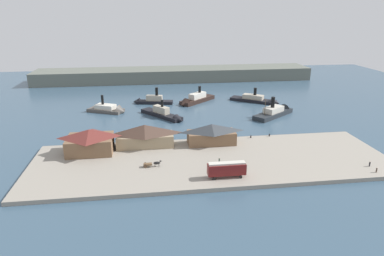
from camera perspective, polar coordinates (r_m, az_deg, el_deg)
The scene contains 20 objects.
ground_plane at distance 126.93m, azimuth 1.50°, elevation -1.64°, with size 320.00×320.00×0.00m, color #385166.
quay_promenade at distance 106.72m, azimuth 3.39°, elevation -5.49°, with size 110.00×36.00×1.20m, color gray.
seawall_edge at distance 123.44m, azimuth 1.77°, elevation -2.01°, with size 110.00×0.80×1.00m, color slate.
ferry_shed_west_terminal at distance 114.67m, azimuth -16.63°, elevation -2.05°, with size 14.57×11.32×7.76m.
ferry_shed_east_terminal at distance 115.93m, azimuth -7.85°, elevation -1.22°, with size 19.24×7.50×7.55m.
ferry_shed_central_terminal at distance 117.25m, azimuth 3.26°, elevation -0.96°, with size 16.49×7.37×7.03m.
street_tram at distance 94.80m, azimuth 5.79°, elevation -6.74°, with size 10.53×2.81×4.43m.
horse_cart at distance 101.70m, azimuth -6.71°, elevation -5.93°, with size 5.41×1.34×1.87m.
pedestrian_by_tram at distance 103.68m, azimuth 4.56°, elevation -5.43°, with size 0.44×0.44×1.76m.
pedestrian_walking_east at distance 114.09m, azimuth 27.45°, elevation -5.34°, with size 0.39×0.39×1.58m.
pedestrian_standing_center at distance 110.96m, azimuth 28.35°, elevation -6.18°, with size 0.37×0.37×1.51m.
mooring_post_east at distance 125.12m, azimuth 9.76°, elevation -1.43°, with size 0.44×0.44×0.90m, color black.
mooring_post_center_east at distance 128.03m, azimuth 12.75°, elevation -1.15°, with size 0.44×0.44×0.90m, color black.
ferry_moored_east at distance 178.82m, azimuth 11.18°, elevation 4.58°, with size 24.02×19.49×9.33m.
ferry_outer_harbor at distance 174.52m, azimuth -6.92°, elevation 4.54°, with size 20.52×8.32×9.54m.
ferry_mid_harbor at distance 174.40m, azimuth 0.40°, elevation 4.71°, with size 21.16×20.02×9.54m.
ferry_moored_west at distance 158.64m, azimuth 13.90°, elevation 2.67°, with size 23.30×19.48×10.79m.
ferry_approaching_west at distance 162.82m, azimuth -13.41°, elevation 2.99°, with size 18.86×13.35×10.11m.
ferry_departing_north at distance 150.36m, azimuth -4.47°, elevation 2.20°, with size 19.08×22.53×9.10m.
far_headland at distance 231.60m, azimuth -2.87°, elevation 8.90°, with size 180.00×24.00×8.00m, color #60665B.
Camera 1 is at (-19.26, -117.13, 44.97)m, focal length 32.06 mm.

